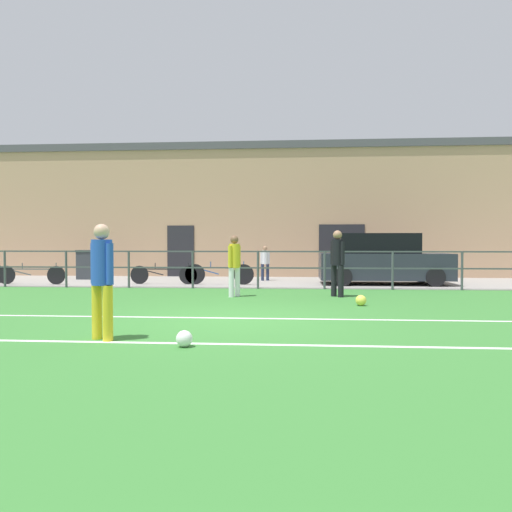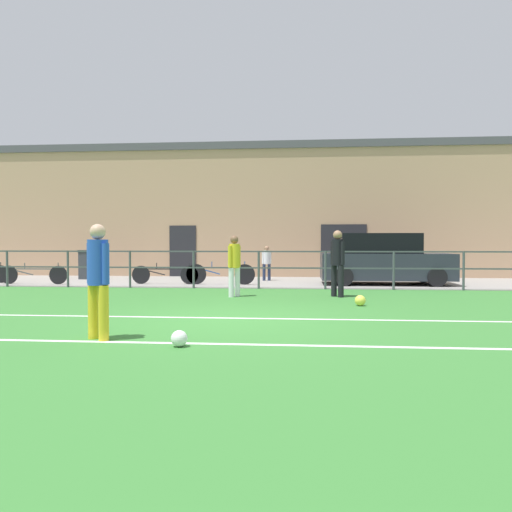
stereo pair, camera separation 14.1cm
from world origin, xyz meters
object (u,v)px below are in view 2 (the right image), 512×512
(player_winger, at_px, (234,262))
(parked_car_red, at_px, (384,260))
(trash_bin_0, at_px, (89,264))
(soccer_ball_match, at_px, (179,338))
(bicycle_parked_0, at_px, (165,274))
(player_striker, at_px, (98,274))
(soccer_ball_spare, at_px, (360,300))
(spectator_child, at_px, (267,261))
(bicycle_parked_2, at_px, (220,274))
(bicycle_parked_3, at_px, (33,274))
(player_goalkeeper, at_px, (337,259))

(player_winger, height_order, parked_car_red, parked_car_red)
(trash_bin_0, bearing_deg, soccer_ball_match, -61.19)
(bicycle_parked_0, height_order, trash_bin_0, trash_bin_0)
(player_striker, distance_m, trash_bin_0, 12.34)
(parked_car_red, bearing_deg, soccer_ball_match, -113.25)
(player_striker, height_order, bicycle_parked_0, player_striker)
(soccer_ball_match, height_order, soccer_ball_spare, soccer_ball_spare)
(spectator_child, bearing_deg, player_winger, 74.61)
(soccer_ball_match, distance_m, bicycle_parked_2, 9.65)
(player_striker, distance_m, bicycle_parked_0, 9.37)
(bicycle_parked_3, bearing_deg, trash_bin_0, 70.80)
(bicycle_parked_2, relative_size, bicycle_parked_3, 0.98)
(player_winger, relative_size, bicycle_parked_3, 0.68)
(trash_bin_0, bearing_deg, bicycle_parked_2, -20.51)
(trash_bin_0, bearing_deg, player_striker, -65.52)
(spectator_child, distance_m, trash_bin_0, 6.79)
(player_winger, bearing_deg, soccer_ball_match, -144.13)
(bicycle_parked_0, distance_m, trash_bin_0, 4.05)
(player_goalkeeper, xyz_separation_m, parked_car_red, (1.80, 3.83, -0.16))
(player_winger, bearing_deg, bicycle_parked_0, 74.08)
(parked_car_red, bearing_deg, player_striker, -119.92)
(player_goalkeeper, relative_size, bicycle_parked_2, 0.75)
(bicycle_parked_0, bearing_deg, bicycle_parked_3, -174.62)
(bicycle_parked_3, bearing_deg, player_winger, -23.07)
(player_winger, height_order, bicycle_parked_3, player_winger)
(player_winger, relative_size, parked_car_red, 0.37)
(player_goalkeeper, xyz_separation_m, spectator_child, (-2.16, 5.08, -0.23))
(spectator_child, relative_size, trash_bin_0, 1.15)
(spectator_child, height_order, bicycle_parked_2, spectator_child)
(spectator_child, xyz_separation_m, bicycle_parked_3, (-7.62, -2.23, -0.39))
(bicycle_parked_3, bearing_deg, bicycle_parked_0, 5.38)
(soccer_ball_spare, distance_m, parked_car_red, 5.85)
(player_striker, bearing_deg, parked_car_red, 91.28)
(trash_bin_0, bearing_deg, soccer_ball_spare, -37.18)
(soccer_ball_match, bearing_deg, trash_bin_0, 118.81)
(bicycle_parked_2, distance_m, bicycle_parked_3, 6.23)
(bicycle_parked_3, xyz_separation_m, trash_bin_0, (0.84, 2.42, 0.23))
(soccer_ball_match, height_order, parked_car_red, parked_car_red)
(bicycle_parked_2, relative_size, trash_bin_0, 2.08)
(soccer_ball_match, distance_m, bicycle_parked_0, 10.01)
(player_goalkeeper, height_order, player_winger, player_goalkeeper)
(player_striker, relative_size, bicycle_parked_3, 0.71)
(bicycle_parked_2, bearing_deg, soccer_ball_match, -84.01)
(player_goalkeeper, relative_size, spectator_child, 1.35)
(soccer_ball_spare, height_order, spectator_child, spectator_child)
(player_goalkeeper, height_order, bicycle_parked_0, player_goalkeeper)
(soccer_ball_match, distance_m, parked_car_red, 11.09)
(player_goalkeeper, distance_m, bicycle_parked_3, 10.21)
(player_winger, xyz_separation_m, trash_bin_0, (-6.30, 5.46, -0.32))
(player_winger, height_order, bicycle_parked_0, player_winger)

